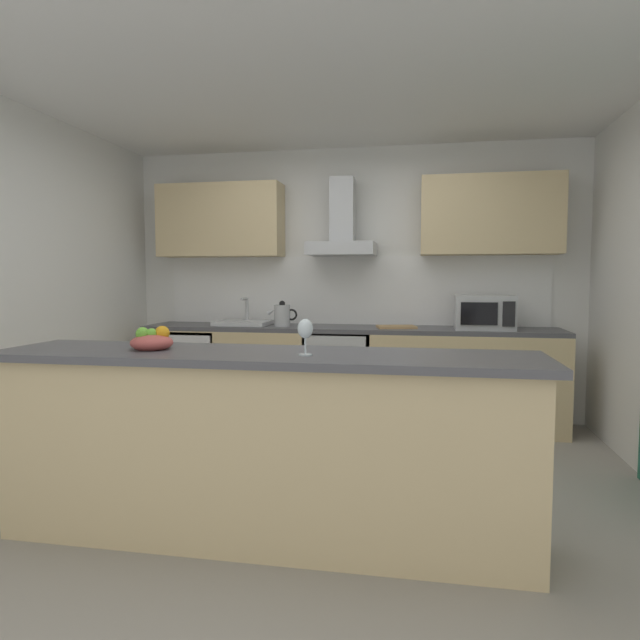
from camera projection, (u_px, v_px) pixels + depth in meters
ground at (313, 485)px, 3.63m from camera, size 5.34×4.81×0.02m
ceiling at (313, 74)px, 3.44m from camera, size 5.34×4.81×0.02m
wall_back at (352, 283)px, 5.46m from camera, size 5.34×0.12×2.60m
wall_left at (7, 285)px, 3.95m from camera, size 0.12×4.81×2.60m
backsplash_tile at (351, 290)px, 5.40m from camera, size 3.69×0.02×0.66m
counter_back at (347, 375)px, 5.15m from camera, size 3.82×0.60×0.90m
counter_island at (264, 445)px, 2.83m from camera, size 2.78×0.64×0.97m
upper_cabinets at (349, 218)px, 5.19m from camera, size 3.77×0.32×0.70m
oven at (340, 374)px, 5.14m from camera, size 0.60×0.62×0.80m
refrigerator at (195, 373)px, 5.40m from camera, size 0.58×0.60×0.85m
microwave at (484, 312)px, 4.83m from camera, size 0.50×0.38×0.30m
sink at (243, 322)px, 5.29m from camera, size 0.50×0.40×0.26m
kettle at (282, 315)px, 5.16m from camera, size 0.29×0.15×0.24m
range_hood at (342, 231)px, 5.17m from camera, size 0.62×0.45×0.72m
wine_glass at (305, 330)px, 2.67m from camera, size 0.08×0.08×0.18m
fruit_bowl at (152, 341)px, 2.91m from camera, size 0.22×0.22×0.13m
chopping_board at (396, 327)px, 4.98m from camera, size 0.38×0.29×0.02m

